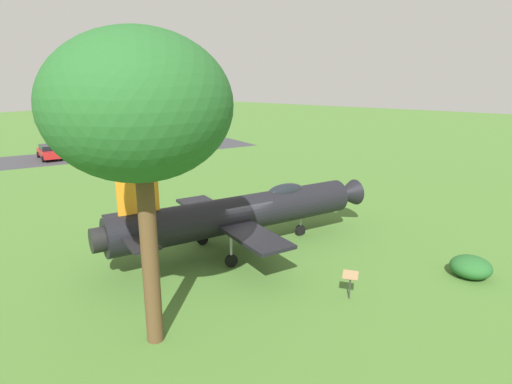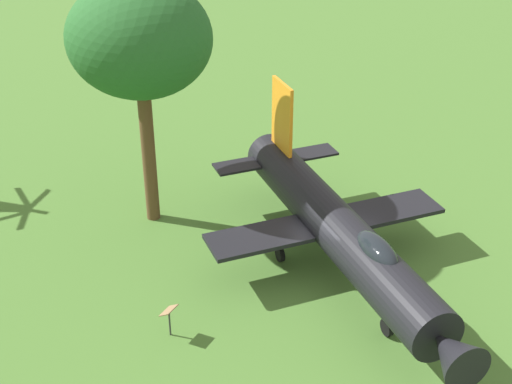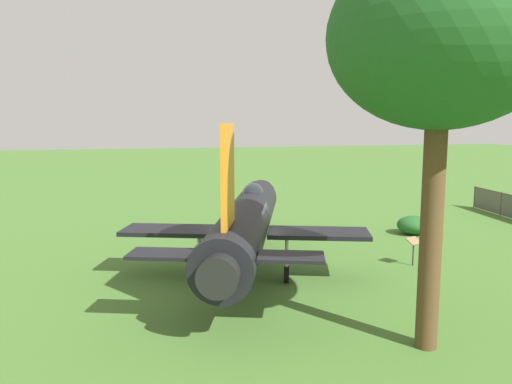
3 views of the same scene
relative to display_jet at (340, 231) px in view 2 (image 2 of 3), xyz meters
The scene contains 4 objects.
ground_plane 2.00m from the display_jet, 68.85° to the left, with size 200.00×200.00×0.00m, color #47722D.
display_jet is the anchor object (origin of this frame).
shade_tree 10.15m from the display_jet, 107.62° to the left, with size 5.34×5.61×9.93m.
info_plaque 6.78m from the display_jet, 166.70° to the left, with size 0.69×0.57×1.14m.
Camera 2 is at (-17.00, -14.16, 15.70)m, focal length 50.34 mm.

